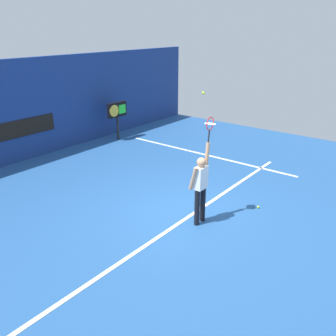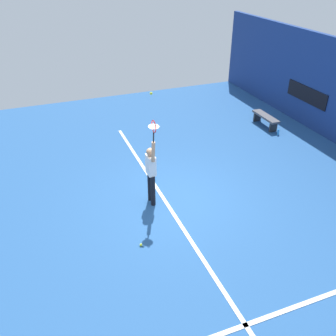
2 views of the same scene
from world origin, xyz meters
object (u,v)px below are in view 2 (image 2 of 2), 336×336
Objects in this scene: tennis_player at (151,171)px; spare_ball at (141,245)px; water_bottle at (278,132)px; court_bench at (265,118)px; tennis_racket at (154,128)px; tennis_ball at (151,93)px.

tennis_player reaches higher than spare_ball.
court_bench is at bearing -180.00° from water_bottle.
tennis_player is 2.04m from spare_ball.
court_bench is at bearing 121.10° from tennis_racket.
spare_ball is (3.94, -6.70, -0.09)m from water_bottle.
tennis_racket is 0.81m from tennis_ball.
court_bench is (-3.55, 5.88, -2.06)m from tennis_racket.
water_bottle is at bearing 0.00° from court_bench.
tennis_racket is 2.81m from spare_ball.
water_bottle is (-2.40, 5.84, -3.04)m from tennis_ball.
tennis_ball reaches higher than spare_ball.
water_bottle is (-2.35, 5.87, -0.89)m from tennis_player.
tennis_racket is 0.44× the size of court_bench.
tennis_player is 6.39m from water_bottle.
water_bottle is at bearing 111.82° from tennis_player.
tennis_player reaches higher than court_bench.
spare_ball is (1.54, -0.86, -3.12)m from tennis_ball.
water_bottle is at bearing 112.32° from tennis_ball.
tennis_racket is at bearing 147.46° from spare_ball.
tennis_player is at bearing 152.64° from spare_ball.
tennis_ball is at bearing -67.68° from water_bottle.
tennis_player is 6.74m from court_bench.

